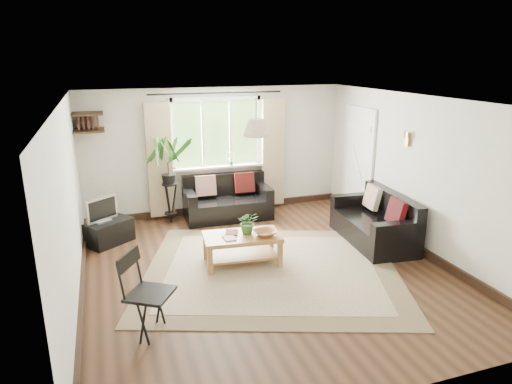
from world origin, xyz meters
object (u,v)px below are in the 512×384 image
object	(u,v)px
coffee_table	(242,249)
folding_chair	(150,295)
sofa_back	(228,199)
sofa_right	(374,219)
palm_stand	(169,180)
tv_stand	(109,232)

from	to	relation	value
coffee_table	folding_chair	world-z (taller)	folding_chair
sofa_back	sofa_right	distance (m)	2.72
sofa_back	palm_stand	world-z (taller)	palm_stand
sofa_back	coffee_table	bearing A→B (deg)	-97.60
tv_stand	coffee_table	bearing A→B (deg)	-73.86
folding_chair	sofa_back	bearing A→B (deg)	4.57
sofa_right	tv_stand	size ratio (longest dim) A/B	2.29
folding_chair	sofa_right	bearing A→B (deg)	-35.89
coffee_table	sofa_right	bearing A→B (deg)	2.67
coffee_table	tv_stand	bearing A→B (deg)	142.06
palm_stand	folding_chair	bearing A→B (deg)	-101.81
folding_chair	coffee_table	bearing A→B (deg)	-14.13
sofa_back	sofa_right	size ratio (longest dim) A/B	0.97
sofa_right	palm_stand	bearing A→B (deg)	-118.51
folding_chair	tv_stand	bearing A→B (deg)	39.91
sofa_right	coffee_table	world-z (taller)	sofa_right
sofa_back	folding_chair	distance (m)	3.83
sofa_right	palm_stand	xyz separation A→B (m)	(-3.01, 1.98, 0.42)
sofa_back	coffee_table	world-z (taller)	sofa_back
tv_stand	folding_chair	distance (m)	2.84
tv_stand	folding_chair	xyz separation A→B (m)	(0.37, -2.81, 0.28)
sofa_back	tv_stand	xyz separation A→B (m)	(-2.16, -0.58, -0.18)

